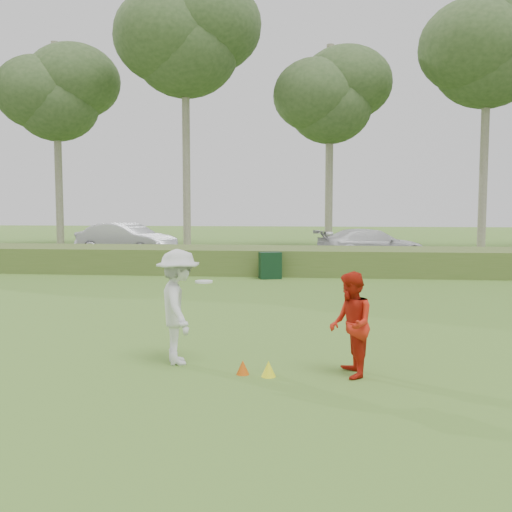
# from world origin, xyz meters

# --- Properties ---
(ground) EXTENTS (120.00, 120.00, 0.00)m
(ground) POSITION_xyz_m (0.00, 0.00, 0.00)
(ground) COLOR #437226
(ground) RESTS_ON ground
(reed_strip) EXTENTS (80.00, 3.00, 0.90)m
(reed_strip) POSITION_xyz_m (0.00, 12.00, 0.45)
(reed_strip) COLOR #496327
(reed_strip) RESTS_ON ground
(park_road) EXTENTS (80.00, 6.00, 0.06)m
(park_road) POSITION_xyz_m (0.00, 17.00, 0.03)
(park_road) COLOR #2D2D2D
(park_road) RESTS_ON ground
(tree_2) EXTENTS (6.50, 6.50, 12.00)m
(tree_2) POSITION_xyz_m (-14.00, 24.00, 8.97)
(tree_2) COLOR gray
(tree_2) RESTS_ON ground
(tree_3) EXTENTS (7.80, 7.80, 15.50)m
(tree_3) POSITION_xyz_m (-6.00, 23.00, 11.60)
(tree_3) COLOR gray
(tree_3) RESTS_ON ground
(tree_4) EXTENTS (6.24, 6.24, 11.50)m
(tree_4) POSITION_xyz_m (2.00, 24.50, 8.59)
(tree_4) COLOR gray
(tree_4) RESTS_ON ground
(tree_5) EXTENTS (7.28, 7.28, 14.00)m
(tree_5) POSITION_xyz_m (10.00, 22.50, 10.47)
(tree_5) COLOR gray
(tree_5) RESTS_ON ground
(player_white) EXTENTS (1.04, 1.30, 1.77)m
(player_white) POSITION_xyz_m (-0.74, -0.26, 0.88)
(player_white) COLOR silver
(player_white) RESTS_ON ground
(player_red) EXTENTS (0.66, 0.80, 1.50)m
(player_red) POSITION_xyz_m (1.86, -0.68, 0.75)
(player_red) COLOR red
(player_red) RESTS_ON ground
(cone_orange) EXTENTS (0.19, 0.19, 0.21)m
(cone_orange) POSITION_xyz_m (0.32, -0.76, 0.10)
(cone_orange) COLOR #D8530B
(cone_orange) RESTS_ON ground
(cone_yellow) EXTENTS (0.21, 0.21, 0.23)m
(cone_yellow) POSITION_xyz_m (0.70, -0.82, 0.11)
(cone_yellow) COLOR #FFFB1A
(cone_yellow) RESTS_ON ground
(utility_cabinet) EXTENTS (0.81, 0.63, 0.89)m
(utility_cabinet) POSITION_xyz_m (-0.19, 10.16, 0.45)
(utility_cabinet) COLOR black
(utility_cabinet) RESTS_ON ground
(car_mid) EXTENTS (5.12, 3.18, 1.59)m
(car_mid) POSITION_xyz_m (-7.45, 16.87, 0.86)
(car_mid) COLOR silver
(car_mid) RESTS_ON park_road
(car_right) EXTENTS (5.16, 3.41, 1.39)m
(car_right) POSITION_xyz_m (3.69, 16.14, 0.75)
(car_right) COLOR silver
(car_right) RESTS_ON park_road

